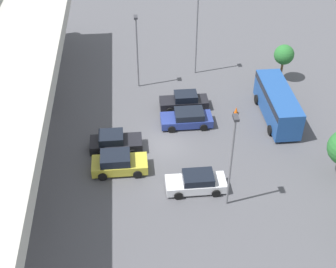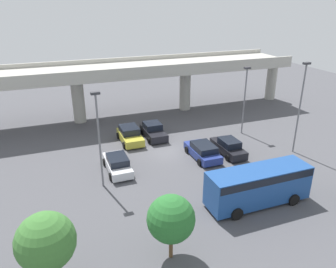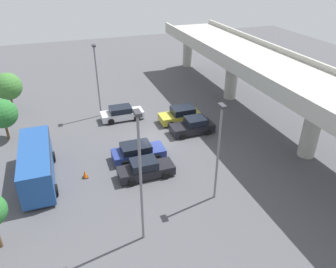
% 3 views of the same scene
% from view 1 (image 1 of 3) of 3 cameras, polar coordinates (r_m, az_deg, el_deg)
% --- Properties ---
extents(ground_plane, '(92.01, 92.01, 0.00)m').
position_cam_1_polar(ground_plane, '(40.41, -0.40, -1.32)').
color(ground_plane, '#4C4C51').
extents(highway_overpass, '(44.44, 7.46, 7.06)m').
position_cam_1_polar(highway_overpass, '(38.24, -19.19, 4.19)').
color(highway_overpass, '#ADAAA0').
rests_on(highway_overpass, ground_plane).
extents(parked_car_0, '(2.08, 4.61, 1.51)m').
position_cam_1_polar(parked_car_0, '(35.95, 3.48, -5.90)').
color(parked_car_0, silver).
rests_on(parked_car_0, ground_plane).
extents(parked_car_1, '(2.26, 4.44, 1.67)m').
position_cam_1_polar(parked_car_1, '(37.61, -6.06, -3.54)').
color(parked_car_1, gold).
rests_on(parked_car_1, ground_plane).
extents(parked_car_2, '(2.19, 4.39, 1.63)m').
position_cam_1_polar(parked_car_2, '(39.75, -6.49, -1.00)').
color(parked_car_2, black).
rests_on(parked_car_2, ground_plane).
extents(parked_car_3, '(2.24, 4.65, 1.49)m').
position_cam_1_polar(parked_car_3, '(42.30, 2.35, 1.92)').
color(parked_car_3, navy).
rests_on(parked_car_3, ground_plane).
extents(parked_car_4, '(1.98, 4.59, 1.56)m').
position_cam_1_polar(parked_car_4, '(44.57, 2.00, 4.02)').
color(parked_car_4, black).
rests_on(parked_car_4, ground_plane).
extents(shuttle_bus, '(7.94, 2.65, 2.86)m').
position_cam_1_polar(shuttle_bus, '(43.80, 13.22, 3.80)').
color(shuttle_bus, '#1E478C').
rests_on(shuttle_bus, ground_plane).
extents(lamp_post_near_aisle, '(0.70, 0.35, 8.00)m').
position_cam_1_polar(lamp_post_near_aisle, '(32.39, 7.77, -2.63)').
color(lamp_post_near_aisle, slate).
rests_on(lamp_post_near_aisle, ground_plane).
extents(lamp_post_mid_lot, '(0.70, 0.35, 7.61)m').
position_cam_1_polar(lamp_post_mid_lot, '(46.02, -3.81, 10.59)').
color(lamp_post_mid_lot, slate).
rests_on(lamp_post_mid_lot, ground_plane).
extents(lamp_post_by_overpass, '(0.70, 0.35, 9.00)m').
position_cam_1_polar(lamp_post_by_overpass, '(48.11, 3.54, 12.82)').
color(lamp_post_by_overpass, slate).
rests_on(lamp_post_by_overpass, ground_plane).
extents(tree_front_far_right, '(2.02, 2.02, 3.93)m').
position_cam_1_polar(tree_front_far_right, '(49.22, 13.96, 9.35)').
color(tree_front_far_right, brown).
rests_on(tree_front_far_right, ground_plane).
extents(traffic_cone, '(0.44, 0.44, 0.70)m').
position_cam_1_polar(traffic_cone, '(44.41, 8.30, 2.86)').
color(traffic_cone, black).
rests_on(traffic_cone, ground_plane).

